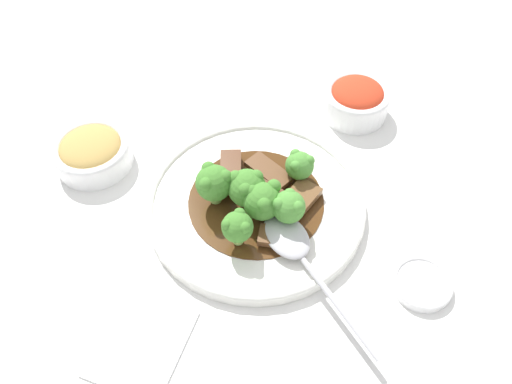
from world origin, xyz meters
The scene contains 18 objects.
ground_plane centered at (0.00, 0.00, 0.00)m, with size 4.00×4.00×0.00m, color white.
main_plate centered at (0.00, 0.00, 0.01)m, with size 0.29×0.29×0.02m.
beef_strip_0 centered at (-0.01, 0.01, 0.02)m, with size 0.04×0.05×0.01m.
beef_strip_1 centered at (-0.05, -0.01, 0.02)m, with size 0.04×0.07×0.01m.
beef_strip_2 centered at (-0.02, 0.05, 0.02)m, with size 0.07×0.04×0.01m.
beef_strip_3 centered at (-0.02, -0.05, 0.03)m, with size 0.07×0.06×0.01m.
beef_strip_4 centered at (0.04, 0.05, 0.02)m, with size 0.04×0.05×0.01m.
broccoli_floret_0 centered at (0.03, -0.04, 0.05)m, with size 0.05×0.05×0.06m.
broccoli_floret_1 centered at (0.02, 0.02, 0.05)m, with size 0.05×0.05×0.05m.
broccoli_floret_2 centered at (0.01, 0.05, 0.05)m, with size 0.04×0.04×0.05m.
broccoli_floret_3 centered at (-0.06, 0.03, 0.04)m, with size 0.04×0.04×0.04m.
broccoli_floret_4 centered at (0.01, -0.01, 0.05)m, with size 0.05×0.05×0.06m.
broccoli_floret_5 centered at (0.07, 0.02, 0.05)m, with size 0.04×0.04×0.05m.
serving_spoon centered at (0.04, 0.08, 0.03)m, with size 0.12×0.20×0.01m.
side_bowl_kimchi centered at (-0.24, 0.03, 0.03)m, with size 0.10×0.10×0.05m.
side_bowl_appetizer centered at (0.06, -0.24, 0.02)m, with size 0.11×0.11×0.04m.
sauce_dish centered at (-0.01, 0.23, 0.01)m, with size 0.07×0.07×0.01m.
paper_napkin centered at (0.22, -0.01, 0.00)m, with size 0.13×0.11×0.01m.
Camera 1 is at (0.33, 0.21, 0.54)m, focal length 35.00 mm.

